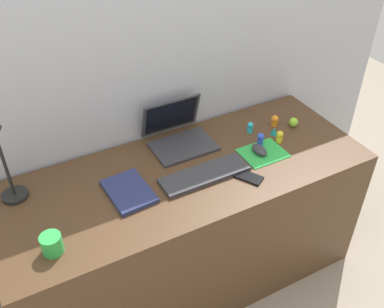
{
  "coord_description": "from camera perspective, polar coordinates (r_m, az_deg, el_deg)",
  "views": [
    {
      "loc": [
        -0.7,
        -1.36,
        2.01
      ],
      "look_at": [
        0.03,
        0.0,
        0.83
      ],
      "focal_mm": 41.01,
      "sensor_mm": 36.0,
      "label": 1
    }
  ],
  "objects": [
    {
      "name": "coffee_mug",
      "position": [
        1.71,
        -17.78,
        -11.09
      ],
      "size": [
        0.08,
        0.08,
        0.08
      ],
      "primitive_type": "cylinder",
      "color": "green",
      "rests_on": "desk"
    },
    {
      "name": "mouse",
      "position": [
        2.11,
        8.74,
        0.55
      ],
      "size": [
        0.06,
        0.1,
        0.03
      ],
      "primitive_type": "ellipsoid",
      "color": "#333338",
      "rests_on": "mousepad"
    },
    {
      "name": "ground_plane",
      "position": [
        2.53,
        -0.58,
        -15.28
      ],
      "size": [
        6.0,
        6.0,
        0.0
      ],
      "primitive_type": "plane",
      "color": "gray"
    },
    {
      "name": "toy_figurine_yellow",
      "position": [
        2.19,
        11.33,
        2.27
      ],
      "size": [
        0.03,
        0.03,
        0.06
      ],
      "color": "yellow",
      "rests_on": "desk"
    },
    {
      "name": "toy_figurine_blue",
      "position": [
        2.16,
        8.91,
        1.98
      ],
      "size": [
        0.03,
        0.03,
        0.07
      ],
      "color": "blue",
      "rests_on": "desk"
    },
    {
      "name": "mousepad",
      "position": [
        2.12,
        9.21,
        0.14
      ],
      "size": [
        0.21,
        0.17,
        0.0
      ],
      "primitive_type": "cube",
      "color": "green",
      "rests_on": "desk"
    },
    {
      "name": "desk_lamp",
      "position": [
        1.87,
        -23.11,
        -1.48
      ],
      "size": [
        0.11,
        0.16,
        0.4
      ],
      "color": "black",
      "rests_on": "desk"
    },
    {
      "name": "desk",
      "position": [
        2.25,
        -0.64,
        -9.56
      ],
      "size": [
        1.71,
        0.66,
        0.74
      ],
      "primitive_type": "cube",
      "color": "#4C331E",
      "rests_on": "ground_plane"
    },
    {
      "name": "cell_phone",
      "position": [
        1.97,
        7.31,
        -2.97
      ],
      "size": [
        0.12,
        0.14,
        0.01
      ],
      "primitive_type": "cube",
      "rotation": [
        0.0,
        0.0,
        0.54
      ],
      "color": "black",
      "rests_on": "desk"
    },
    {
      "name": "back_wall",
      "position": [
        2.2,
        -5.2,
        5.22
      ],
      "size": [
        2.91,
        0.05,
        1.68
      ],
      "primitive_type": "cube",
      "color": "#B2B7C1",
      "rests_on": "ground_plane"
    },
    {
      "name": "notebook_pad",
      "position": [
        1.89,
        -8.23,
        -4.82
      ],
      "size": [
        0.19,
        0.25,
        0.02
      ],
      "primitive_type": "cube",
      "rotation": [
        0.0,
        0.0,
        0.06
      ],
      "color": "navy",
      "rests_on": "desk"
    },
    {
      "name": "toy_figurine_teal",
      "position": [
        2.25,
        10.62,
        2.97
      ],
      "size": [
        0.04,
        0.04,
        0.04
      ],
      "primitive_type": "cone",
      "color": "teal",
      "rests_on": "desk"
    },
    {
      "name": "toy_figurine_lime",
      "position": [
        2.33,
        13.06,
        4.05
      ],
      "size": [
        0.05,
        0.05,
        0.05
      ],
      "primitive_type": "ellipsoid",
      "color": "#8CDB33",
      "rests_on": "desk"
    },
    {
      "name": "toy_figurine_orange",
      "position": [
        2.31,
        10.7,
        4.32
      ],
      "size": [
        0.04,
        0.04,
        0.06
      ],
      "color": "orange",
      "rests_on": "desk"
    },
    {
      "name": "keyboard",
      "position": [
        1.96,
        1.66,
        -2.7
      ],
      "size": [
        0.41,
        0.13,
        0.02
      ],
      "primitive_type": "cube",
      "color": "#333338",
      "rests_on": "desk"
    },
    {
      "name": "toy_figurine_cyan",
      "position": [
        2.24,
        7.57,
        3.48
      ],
      "size": [
        0.03,
        0.03,
        0.06
      ],
      "color": "#28B7CC",
      "rests_on": "desk"
    },
    {
      "name": "laptop",
      "position": [
        2.15,
        -1.88,
        2.82
      ],
      "size": [
        0.3,
        0.27,
        0.21
      ],
      "color": "#333338",
      "rests_on": "desk"
    }
  ]
}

